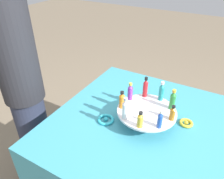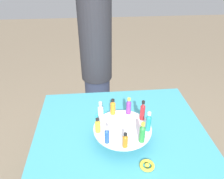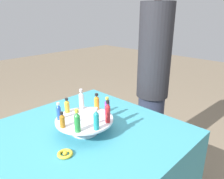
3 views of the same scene
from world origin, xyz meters
name	(u,v)px [view 3 (image 3 of 3)]	position (x,y,z in m)	size (l,w,h in m)	color
display_stand	(85,122)	(0.00, 0.00, 0.80)	(0.33, 0.33, 0.09)	silver
bottle_orange	(97,102)	(-0.13, -0.04, 0.87)	(0.03, 0.03, 0.11)	orange
bottle_clear	(81,100)	(-0.08, -0.12, 0.88)	(0.03, 0.03, 0.13)	silver
bottle_gold	(67,106)	(0.02, -0.14, 0.86)	(0.03, 0.03, 0.09)	gold
bottle_blue	(59,112)	(0.10, -0.10, 0.87)	(0.02, 0.02, 0.10)	#234CAD
bottle_amber	(62,120)	(0.14, -0.01, 0.86)	(0.03, 0.03, 0.09)	#AD6B19
bottle_green	(77,121)	(0.11, 0.09, 0.88)	(0.03, 0.03, 0.12)	#288438
bottle_teal	(96,120)	(0.03, 0.14, 0.88)	(0.03, 0.03, 0.12)	teal
bottle_red	(108,112)	(-0.06, 0.13, 0.88)	(0.03, 0.03, 0.13)	#B21E23
bottle_purple	(107,107)	(-0.13, 0.05, 0.87)	(0.03, 0.03, 0.11)	#702D93
ribbon_bow_gold	(65,154)	(0.21, 0.10, 0.74)	(0.08, 0.08, 0.02)	gold
ribbon_bow_teal	(99,114)	(-0.21, -0.10, 0.74)	(0.10, 0.10, 0.02)	#2DB7CC
person_figure	(153,80)	(-0.87, -0.12, 0.83)	(0.28, 0.28, 1.64)	#282D42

